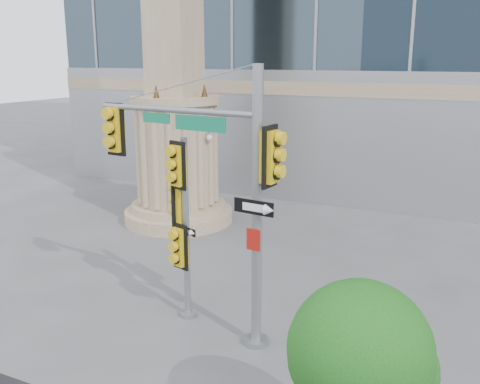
% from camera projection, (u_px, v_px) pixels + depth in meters
% --- Properties ---
extents(ground, '(120.00, 120.00, 0.00)m').
position_uv_depth(ground, '(194.00, 367.00, 11.65)').
color(ground, '#545456').
rests_on(ground, ground).
extents(monument, '(4.40, 4.40, 16.60)m').
position_uv_depth(monument, '(175.00, 85.00, 20.68)').
color(monument, '#9C8869').
rests_on(monument, ground).
extents(main_signal_pole, '(4.97, 0.98, 6.44)m').
position_uv_depth(main_signal_pole, '(213.00, 173.00, 12.23)').
color(main_signal_pole, slate).
rests_on(main_signal_pole, ground).
extents(secondary_signal_pole, '(0.81, 0.74, 4.69)m').
position_uv_depth(secondary_signal_pole, '(181.00, 215.00, 13.24)').
color(secondary_signal_pole, slate).
rests_on(secondary_signal_pole, ground).
extents(street_tree, '(2.21, 2.16, 3.44)m').
position_uv_depth(street_tree, '(362.00, 358.00, 7.86)').
color(street_tree, '#9C8869').
rests_on(street_tree, ground).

